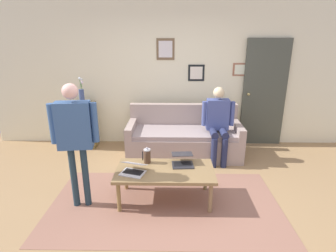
# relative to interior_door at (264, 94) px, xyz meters

# --- Properties ---
(ground_plane) EXTENTS (7.68, 7.68, 0.00)m
(ground_plane) POSITION_rel_interior_door_xyz_m (1.82, 2.11, -1.02)
(ground_plane) COLOR #9B7A50
(area_rug) EXTENTS (2.95, 1.64, 0.01)m
(area_rug) POSITION_rel_interior_door_xyz_m (1.86, 2.15, -1.02)
(area_rug) COLOR #916351
(area_rug) RESTS_ON ground_plane
(back_wall) EXTENTS (7.04, 0.11, 2.70)m
(back_wall) POSITION_rel_interior_door_xyz_m (1.82, -0.09, 0.33)
(back_wall) COLOR #ECE7C2
(back_wall) RESTS_ON ground_plane
(interior_door) EXTENTS (0.82, 0.09, 2.05)m
(interior_door) POSITION_rel_interior_door_xyz_m (0.00, 0.00, 0.00)
(interior_door) COLOR #454A3F
(interior_door) RESTS_ON ground_plane
(couch) EXTENTS (2.00, 0.85, 0.88)m
(couch) POSITION_rel_interior_door_xyz_m (1.56, 0.58, -0.72)
(couch) COLOR #A69288
(couch) RESTS_ON ground_plane
(coffee_table) EXTENTS (1.26, 0.66, 0.45)m
(coffee_table) POSITION_rel_interior_door_xyz_m (1.86, 2.05, -0.62)
(coffee_table) COLOR olive
(coffee_table) RESTS_ON ground_plane
(laptop_left) EXTENTS (0.30, 0.34, 0.14)m
(laptop_left) POSITION_rel_interior_door_xyz_m (1.63, 1.89, -0.53)
(laptop_left) COLOR #28282D
(laptop_left) RESTS_ON coffee_table
(laptop_center) EXTENTS (0.36, 0.35, 0.15)m
(laptop_center) POSITION_rel_interior_door_xyz_m (2.26, 2.14, -0.54)
(laptop_center) COLOR silver
(laptop_center) RESTS_ON coffee_table
(french_press) EXTENTS (0.11, 0.09, 0.23)m
(french_press) POSITION_rel_interior_door_xyz_m (2.11, 1.85, -0.48)
(french_press) COLOR #4C3323
(french_press) RESTS_ON coffee_table
(side_shelf) EXTENTS (0.42, 0.32, 0.89)m
(side_shelf) POSITION_rel_interior_door_xyz_m (3.47, 0.23, -0.58)
(side_shelf) COLOR brown
(side_shelf) RESTS_ON ground_plane
(flower_vase) EXTENTS (0.10, 0.10, 0.48)m
(flower_vase) POSITION_rel_interior_door_xyz_m (3.46, 0.23, 0.03)
(flower_vase) COLOR #3A4C7F
(flower_vase) RESTS_ON side_shelf
(person_standing) EXTENTS (0.57, 0.22, 1.58)m
(person_standing) POSITION_rel_interior_door_xyz_m (2.93, 2.18, -0.01)
(person_standing) COLOR #223642
(person_standing) RESTS_ON ground_plane
(person_seated) EXTENTS (0.55, 0.51, 1.28)m
(person_seated) POSITION_rel_interior_door_xyz_m (1.00, 0.80, -0.30)
(person_seated) COLOR #242A4B
(person_seated) RESTS_ON ground_plane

